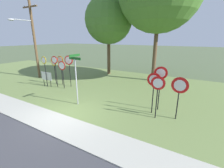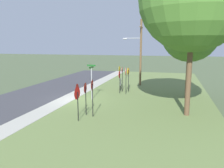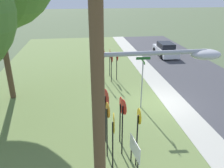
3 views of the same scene
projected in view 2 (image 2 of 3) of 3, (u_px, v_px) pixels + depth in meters
ground_plane at (75, 100)px, 20.62m from camera, size 160.00×160.00×0.00m
road_asphalt at (29, 97)px, 21.85m from camera, size 44.00×6.40×0.01m
sidewalk_strip at (67, 99)px, 20.82m from camera, size 44.00×1.60×0.06m
grass_median at (141, 104)px, 19.07m from camera, size 44.00×12.00×0.04m
stop_sign_near_left at (120, 73)px, 24.51m from camera, size 0.61×0.10×2.60m
stop_sign_near_right at (122, 74)px, 23.67m from camera, size 0.63×0.13×2.63m
stop_sign_far_left at (126, 75)px, 22.54m from camera, size 0.76×0.17×2.67m
stop_sign_far_center at (128, 74)px, 24.27m from camera, size 0.76×0.12×2.46m
stop_sign_far_right at (120, 77)px, 22.88m from camera, size 0.74×0.10×2.30m
stop_sign_center_tall at (128, 74)px, 23.55m from camera, size 0.63×0.12×2.57m
yield_sign_near_left at (77, 92)px, 15.63m from camera, size 0.71×0.12×2.28m
yield_sign_near_right at (85, 91)px, 15.81m from camera, size 0.73×0.12×2.32m
yield_sign_far_left at (92, 89)px, 15.44m from camera, size 0.72×0.13×2.58m
yield_sign_far_right at (77, 96)px, 14.61m from camera, size 0.82×0.11×2.26m
street_name_post at (92, 79)px, 20.29m from camera, size 0.96×0.82×3.16m
utility_pole at (139, 50)px, 26.97m from camera, size 2.10×2.34×7.82m
notice_board at (121, 82)px, 24.73m from camera, size 1.10×0.16×1.25m
oak_tree_left at (190, 33)px, 20.02m from camera, size 5.05×5.05×8.41m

